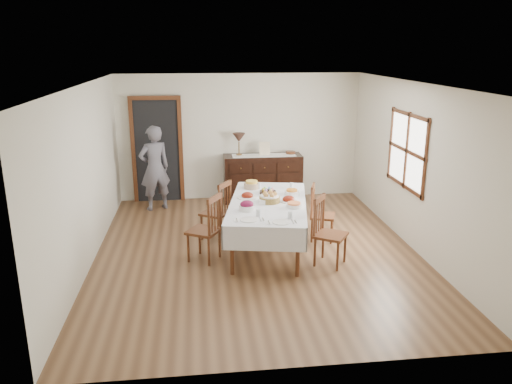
{
  "coord_description": "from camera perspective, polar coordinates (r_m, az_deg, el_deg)",
  "views": [
    {
      "loc": [
        -0.88,
        -7.26,
        3.12
      ],
      "look_at": [
        0.0,
        0.1,
        0.95
      ],
      "focal_mm": 35.0,
      "sensor_mm": 36.0,
      "label": 1
    }
  ],
  "objects": [
    {
      "name": "glass_far_a",
      "position": [
        8.47,
        0.37,
        0.7
      ],
      "size": [
        0.06,
        0.06,
        0.1
      ],
      "color": "silver",
      "rests_on": "dining_table"
    },
    {
      "name": "bread_basket",
      "position": [
        7.75,
        1.57,
        -0.7
      ],
      "size": [
        0.32,
        0.32,
        0.17
      ],
      "color": "olive",
      "rests_on": "dining_table"
    },
    {
      "name": "chair_right_near",
      "position": [
        7.41,
        8.16,
        -4.4
      ],
      "size": [
        0.59,
        0.59,
        1.03
      ],
      "rotation": [
        0.0,
        0.0,
        0.98
      ],
      "color": "#532B16",
      "rests_on": "ground"
    },
    {
      "name": "ham_platter_b",
      "position": [
        7.81,
        3.74,
        -0.87
      ],
      "size": [
        0.28,
        0.28,
        0.11
      ],
      "color": "white",
      "rests_on": "dining_table"
    },
    {
      "name": "person",
      "position": [
        9.91,
        -11.53,
        3.0
      ],
      "size": [
        0.66,
        0.56,
        1.78
      ],
      "primitive_type": "imported",
      "rotation": [
        0.0,
        0.0,
        3.57
      ],
      "color": "slate",
      "rests_on": "ground"
    },
    {
      "name": "setting_right",
      "position": [
        6.94,
        3.2,
        -3.18
      ],
      "size": [
        0.44,
        0.31,
        0.1
      ],
      "color": "white",
      "rests_on": "dining_table"
    },
    {
      "name": "chair_left_near",
      "position": [
        7.48,
        -5.65,
        -4.07
      ],
      "size": [
        0.59,
        0.59,
        1.03
      ],
      "rotation": [
        0.0,
        0.0,
        -2.09
      ],
      "color": "#532B16",
      "rests_on": "ground"
    },
    {
      "name": "carrot_bowl",
      "position": [
        8.16,
        4.11,
        -0.03
      ],
      "size": [
        0.24,
        0.24,
        0.09
      ],
      "color": "white",
      "rests_on": "dining_table"
    },
    {
      "name": "table_lamp",
      "position": [
        10.22,
        -1.97,
        6.16
      ],
      "size": [
        0.26,
        0.26,
        0.46
      ],
      "color": "brown",
      "rests_on": "sideboard"
    },
    {
      "name": "chair_right_far",
      "position": [
        8.33,
        7.31,
        -2.33
      ],
      "size": [
        0.5,
        0.5,
        0.94
      ],
      "rotation": [
        0.0,
        0.0,
        1.25
      ],
      "color": "#532B16",
      "rests_on": "ground"
    },
    {
      "name": "ground",
      "position": [
        7.95,
        0.09,
        -6.79
      ],
      "size": [
        6.0,
        6.0,
        0.0
      ],
      "primitive_type": "plane",
      "color": "brown"
    },
    {
      "name": "glass_far_b",
      "position": [
        8.52,
        4.08,
        0.74
      ],
      "size": [
        0.06,
        0.06,
        0.1
      ],
      "color": "silver",
      "rests_on": "dining_table"
    },
    {
      "name": "sideboard",
      "position": [
        10.41,
        0.78,
        1.64
      ],
      "size": [
        1.6,
        0.58,
        0.96
      ],
      "color": "black",
      "rests_on": "ground"
    },
    {
      "name": "ham_platter_a",
      "position": [
        7.98,
        -1.01,
        -0.46
      ],
      "size": [
        0.33,
        0.33,
        0.11
      ],
      "color": "white",
      "rests_on": "dining_table"
    },
    {
      "name": "setting_left",
      "position": [
        7.02,
        -0.48,
        -2.92
      ],
      "size": [
        0.44,
        0.31,
        0.1
      ],
      "color": "white",
      "rests_on": "dining_table"
    },
    {
      "name": "chair_left_far",
      "position": [
        8.31,
        -4.36,
        -2.07
      ],
      "size": [
        0.58,
        0.58,
        1.0
      ],
      "rotation": [
        0.0,
        0.0,
        -2.15
      ],
      "color": "#532B16",
      "rests_on": "ground"
    },
    {
      "name": "casserole_dish",
      "position": [
        7.52,
        4.36,
        -1.5
      ],
      "size": [
        0.23,
        0.23,
        0.08
      ],
      "color": "white",
      "rests_on": "dining_table"
    },
    {
      "name": "runner",
      "position": [
        10.27,
        0.9,
        4.22
      ],
      "size": [
        1.3,
        0.35,
        0.01
      ],
      "color": "white",
      "rests_on": "sideboard"
    },
    {
      "name": "butter_dish",
      "position": [
        7.66,
        0.84,
        -1.15
      ],
      "size": [
        0.15,
        0.11,
        0.07
      ],
      "color": "white",
      "rests_on": "dining_table"
    },
    {
      "name": "pineapple_bowl",
      "position": [
        8.5,
        -0.5,
        0.82
      ],
      "size": [
        0.26,
        0.26,
        0.13
      ],
      "color": "tan",
      "rests_on": "dining_table"
    },
    {
      "name": "egg_basket",
      "position": [
        8.21,
        1.35,
        0.04
      ],
      "size": [
        0.27,
        0.27,
        0.1
      ],
      "color": "black",
      "rests_on": "dining_table"
    },
    {
      "name": "picture_frame",
      "position": [
        10.26,
        0.99,
        4.98
      ],
      "size": [
        0.22,
        0.08,
        0.28
      ],
      "color": "beige",
      "rests_on": "sideboard"
    },
    {
      "name": "room_shell",
      "position": [
        7.86,
        -1.34,
        5.46
      ],
      "size": [
        5.02,
        6.02,
        2.65
      ],
      "color": "silver",
      "rests_on": "ground"
    },
    {
      "name": "beet_bowl",
      "position": [
        7.37,
        -1.06,
        -1.61
      ],
      "size": [
        0.23,
        0.23,
        0.15
      ],
      "color": "white",
      "rests_on": "dining_table"
    },
    {
      "name": "deco_bowl",
      "position": [
        10.42,
        3.97,
        4.51
      ],
      "size": [
        0.2,
        0.2,
        0.06
      ],
      "color": "#532B16",
      "rests_on": "sideboard"
    },
    {
      "name": "dining_table",
      "position": [
        7.81,
        1.4,
        -1.77
      ],
      "size": [
        1.57,
        2.47,
        0.79
      ],
      "rotation": [
        0.0,
        0.0,
        -0.19
      ],
      "color": "white",
      "rests_on": "ground"
    }
  ]
}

